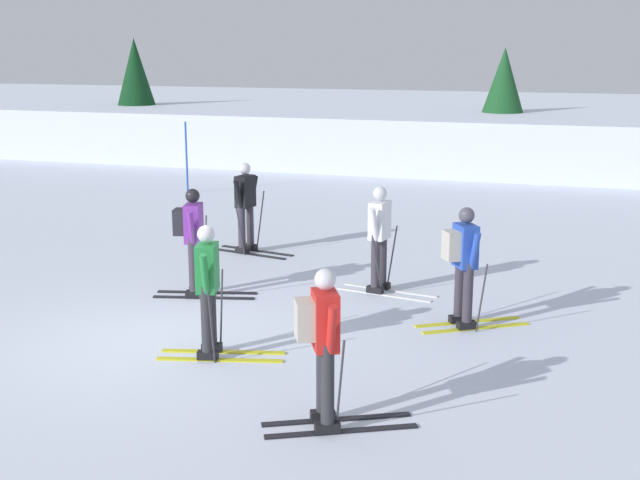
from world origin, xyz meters
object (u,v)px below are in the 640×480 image
(conifer_far_right, at_px, (503,96))
(conifer_far_left, at_px, (136,87))
(skier_red, at_px, (323,341))
(skier_purple, at_px, (193,237))
(skier_white, at_px, (380,236))
(skier_blue, at_px, (463,261))
(skier_green, at_px, (209,287))
(skier_black, at_px, (246,205))
(trail_marker_pole, at_px, (187,158))

(conifer_far_right, bearing_deg, conifer_far_left, -177.59)
(conifer_far_right, bearing_deg, skier_red, -89.76)
(skier_purple, height_order, skier_white, same)
(skier_white, relative_size, conifer_far_left, 0.42)
(skier_blue, relative_size, conifer_far_left, 0.42)
(skier_blue, distance_m, skier_white, 1.98)
(skier_green, relative_size, conifer_far_left, 0.42)
(skier_purple, relative_size, conifer_far_left, 0.42)
(skier_white, height_order, skier_black, same)
(skier_purple, height_order, skier_black, same)
(conifer_far_left, bearing_deg, trail_marker_pole, -53.15)
(skier_black, height_order, conifer_far_right, conifer_far_right)
(skier_green, bearing_deg, skier_blue, 35.80)
(skier_white, height_order, trail_marker_pole, trail_marker_pole)
(conifer_far_right, bearing_deg, trail_marker_pole, -132.22)
(skier_purple, xyz_separation_m, trail_marker_pole, (-4.17, 8.30, -0.01))
(skier_blue, bearing_deg, trail_marker_pole, 134.48)
(skier_red, xyz_separation_m, conifer_far_left, (-13.14, 19.71, 1.35))
(skier_green, xyz_separation_m, skier_white, (1.40, 3.39, -0.00))
(trail_marker_pole, distance_m, conifer_far_left, 9.57)
(skier_white, bearing_deg, skier_purple, -158.77)
(skier_blue, distance_m, skier_black, 5.46)
(skier_white, bearing_deg, skier_red, -83.50)
(skier_black, distance_m, conifer_far_right, 14.07)
(skier_red, relative_size, conifer_far_left, 0.42)
(skier_white, bearing_deg, trail_marker_pole, 133.65)
(skier_white, height_order, conifer_far_left, conifer_far_left)
(skier_red, distance_m, skier_green, 2.47)
(skier_white, xyz_separation_m, skier_black, (-3.01, 1.79, 0.00))
(skier_red, xyz_separation_m, trail_marker_pole, (-7.46, 12.13, -0.01))
(skier_green, bearing_deg, conifer_far_right, 84.30)
(skier_red, bearing_deg, skier_green, 142.49)
(trail_marker_pole, bearing_deg, skier_blue, -45.52)
(skier_blue, bearing_deg, skier_white, 138.64)
(skier_white, xyz_separation_m, trail_marker_pole, (-6.90, 7.24, 0.03))
(skier_red, distance_m, conifer_far_right, 20.30)
(skier_blue, height_order, skier_black, same)
(skier_blue, relative_size, skier_black, 1.00)
(skier_green, height_order, conifer_far_right, conifer_far_right)
(skier_purple, xyz_separation_m, conifer_far_right, (3.21, 16.43, 1.24))
(conifer_far_left, distance_m, conifer_far_right, 13.07)
(skier_red, relative_size, skier_white, 1.00)
(skier_purple, bearing_deg, skier_blue, -3.35)
(skier_blue, relative_size, conifer_far_right, 0.46)
(skier_purple, bearing_deg, conifer_far_left, 121.81)
(skier_green, relative_size, trail_marker_pole, 0.91)
(skier_white, relative_size, skier_black, 1.00)
(skier_red, distance_m, skier_purple, 5.05)
(skier_blue, height_order, skier_white, same)
(skier_red, distance_m, trail_marker_pole, 14.24)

